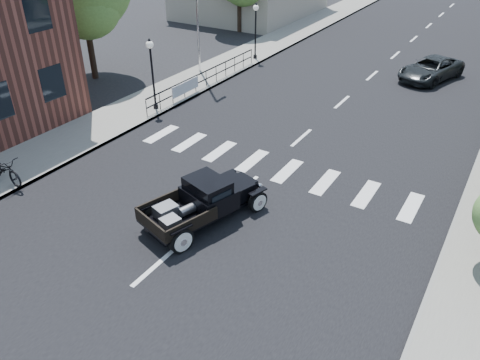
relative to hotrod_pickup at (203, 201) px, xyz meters
The scene contains 12 objects.
ground 0.84m from the hotrod_pickup, 69.32° to the left, with size 120.00×120.00×0.00m, color black.
road 15.36m from the hotrod_pickup, 89.51° to the left, with size 14.00×80.00×0.02m, color black.
road_markings 10.37m from the hotrod_pickup, 89.28° to the left, with size 12.00×60.00×0.06m, color silver, non-canonical shape.
sidewalk_left 17.49m from the hotrod_pickup, 118.61° to the left, with size 3.00×80.00×0.15m, color gray.
railing 12.59m from the hotrod_pickup, 124.73° to the left, with size 0.08×10.00×1.00m, color black, non-canonical shape.
banner 10.95m from the hotrod_pickup, 130.35° to the left, with size 0.04×2.20×0.60m, color silver, non-canonical shape.
lamp_post_b 9.87m from the hotrod_pickup, 139.66° to the left, with size 0.36×0.36×3.49m, color black, non-canonical shape.
lamp_post_c 18.01m from the hotrod_pickup, 114.56° to the left, with size 0.36×0.36×3.49m, color black, non-canonical shape.
big_tree_near 16.53m from the hotrod_pickup, 148.97° to the left, with size 5.62×5.62×8.26m, color #497130, non-canonical shape.
hotrod_pickup is the anchor object (origin of this frame).
second_car 18.70m from the hotrod_pickup, 80.14° to the left, with size 2.12×4.59×1.28m, color black.
motorcycle 7.83m from the hotrod_pickup, 164.88° to the right, with size 0.69×1.98×1.04m, color black.
Camera 1 is at (7.55, -10.54, 9.27)m, focal length 35.00 mm.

